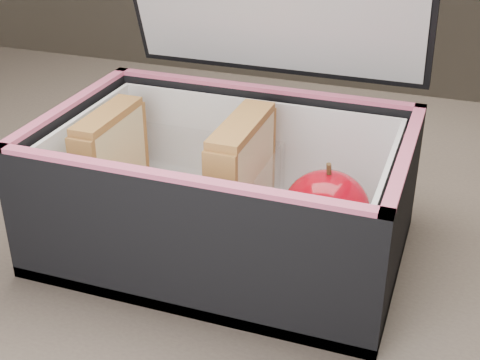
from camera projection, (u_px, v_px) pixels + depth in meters
The scene contains 8 objects.
kitchen_table at pixel (238, 294), 0.68m from camera, with size 1.20×0.80×0.75m.
lunch_bag at pixel (227, 180), 0.57m from camera, with size 0.30×0.26×0.30m.
plastic_tub at pixel (175, 190), 0.59m from camera, with size 0.17×0.12×0.07m, color white, non-canonical shape.
sandwich_left at pixel (112, 163), 0.60m from camera, with size 0.02×0.09×0.10m.
sandwich_right at pixel (242, 180), 0.56m from camera, with size 0.03×0.10×0.11m.
carrot_sticks at pixel (168, 211), 0.59m from camera, with size 0.05×0.13×0.03m.
paper_napkin at pixel (331, 247), 0.56m from camera, with size 0.08×0.08×0.01m, color white.
red_apple at pixel (326, 210), 0.55m from camera, with size 0.08×0.08×0.08m.
Camera 1 is at (0.19, -0.52, 1.08)m, focal length 50.00 mm.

